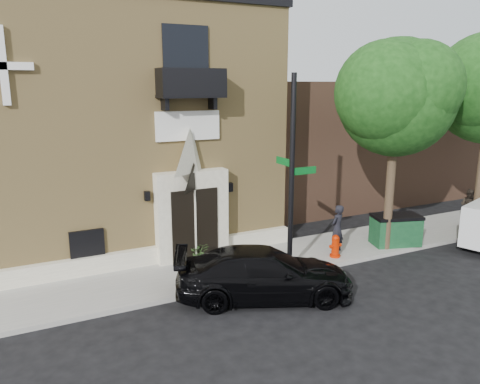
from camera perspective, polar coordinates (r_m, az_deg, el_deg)
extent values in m
plane|color=black|center=(15.30, 1.56, -11.28)|extent=(120.00, 120.00, 0.00)
cube|color=gray|center=(16.92, 2.20, -8.55)|extent=(42.00, 3.00, 0.15)
cube|color=tan|center=(20.70, -16.47, 7.53)|extent=(12.00, 10.00, 9.00)
cube|color=black|center=(20.81, -17.35, 20.36)|extent=(12.20, 10.20, 0.30)
cube|color=#EFEACE|center=(16.66, -12.44, -7.83)|extent=(12.00, 0.30, 0.60)
cube|color=#EFEACE|center=(16.68, -5.87, -2.86)|extent=(2.60, 0.55, 3.20)
pyramid|color=#EFEACE|center=(16.20, -6.06, 5.16)|extent=(2.60, 0.55, 1.50)
cube|color=black|center=(16.51, -5.49, -4.11)|extent=(1.70, 0.06, 2.60)
cube|color=#EFEACE|center=(16.47, -5.44, -4.14)|extent=(0.06, 0.04, 2.60)
cube|color=white|center=(16.29, -6.36, 8.03)|extent=(2.30, 0.10, 1.00)
cube|color=black|center=(15.87, -5.96, 11.53)|extent=(2.20, 0.90, 0.10)
cube|color=black|center=(15.46, -5.43, 13.17)|extent=(2.20, 0.06, 0.90)
cube|color=black|center=(15.53, -9.73, 13.04)|extent=(0.06, 0.90, 0.90)
cube|color=black|center=(16.26, -2.44, 13.21)|extent=(0.06, 0.90, 0.90)
cube|color=black|center=(16.27, -6.60, 15.78)|extent=(1.60, 0.08, 2.20)
cube|color=white|center=(15.24, -26.93, 13.55)|extent=(0.22, 0.14, 2.20)
cube|color=white|center=(15.24, -26.93, 13.55)|extent=(1.60, 0.14, 0.22)
cube|color=black|center=(16.23, -18.13, -6.14)|extent=(1.10, 0.10, 1.00)
cube|color=red|center=(16.26, -18.15, -6.11)|extent=(0.85, 0.06, 0.75)
cube|color=black|center=(16.14, -11.26, -0.47)|extent=(0.18, 0.18, 0.32)
cube|color=black|center=(17.17, -1.24, 0.59)|extent=(0.18, 0.18, 0.32)
cube|color=brown|center=(28.41, 14.75, 6.36)|extent=(18.00, 8.00, 6.40)
cylinder|color=#38281C|center=(18.34, 17.75, -0.35)|extent=(0.32, 0.32, 4.20)
sphere|color=#12390F|center=(17.89, 18.55, 10.85)|extent=(4.20, 4.20, 4.20)
sphere|color=#12390F|center=(18.68, 19.61, 9.91)|extent=(3.36, 3.36, 3.36)
sphere|color=#12390F|center=(17.26, 17.38, 11.53)|extent=(3.57, 3.57, 3.57)
sphere|color=#12390F|center=(17.54, 20.76, 11.96)|extent=(3.15, 3.15, 3.15)
cylinder|color=#38281C|center=(22.04, 27.21, 1.30)|extent=(0.32, 0.32, 4.42)
imported|color=black|center=(14.20, 2.96, -9.91)|extent=(5.71, 3.95, 1.53)
cylinder|color=black|center=(20.27, 25.87, -5.39)|extent=(0.73, 0.44, 0.69)
cylinder|color=black|center=(15.32, 6.31, 2.05)|extent=(0.17, 0.17, 6.50)
cube|color=#05561B|center=(15.57, 7.83, 2.59)|extent=(0.92, 0.05, 0.24)
cube|color=#05561B|center=(15.66, 5.38, 3.72)|extent=(0.05, 0.92, 0.24)
cylinder|color=#B51D00|center=(17.55, 11.49, -7.60)|extent=(0.38, 0.38, 0.08)
cylinder|color=#B51D00|center=(17.43, 11.54, -6.58)|extent=(0.27, 0.27, 0.58)
sphere|color=#B51D00|center=(17.33, 11.59, -5.58)|extent=(0.27, 0.27, 0.27)
cylinder|color=#B51D00|center=(17.42, 11.54, -6.43)|extent=(0.47, 0.13, 0.13)
cube|color=#103C20|center=(19.30, 18.43, -4.54)|extent=(1.98, 1.46, 1.08)
cube|color=black|center=(19.14, 18.56, -2.85)|extent=(2.04, 1.52, 0.12)
imported|color=#385827|center=(16.69, -4.96, -7.30)|extent=(0.75, 0.69, 0.73)
imported|color=black|center=(17.83, 11.75, -4.37)|extent=(0.77, 0.65, 1.80)
imported|color=#2C251E|center=(23.40, 26.08, -1.56)|extent=(0.64, 0.80, 1.57)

